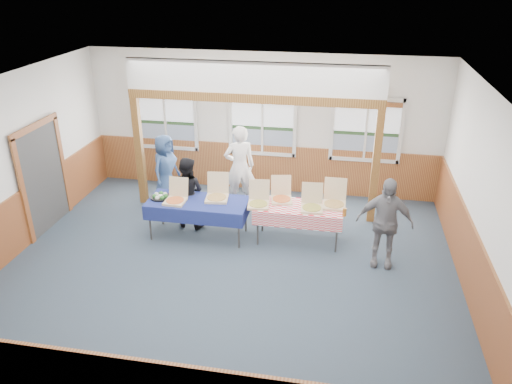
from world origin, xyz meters
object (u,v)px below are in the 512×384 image
at_px(woman_black, 187,192).
at_px(person_grey, 385,223).
at_px(table_left, 198,203).
at_px(man_blue, 165,168).
at_px(woman_white, 240,167).
at_px(table_right, 299,209).

distance_m(woman_black, person_grey, 3.90).
relative_size(table_left, man_blue, 1.36).
relative_size(table_left, person_grey, 1.25).
distance_m(woman_white, woman_black, 1.38).
distance_m(table_right, person_grey, 1.63).
xyz_separation_m(woman_white, person_grey, (2.96, -1.86, -0.09)).
xyz_separation_m(woman_black, person_grey, (3.81, -0.79, 0.10)).
bearing_deg(table_left, woman_black, 114.86).
bearing_deg(man_blue, table_right, -95.00).
bearing_deg(table_left, table_right, -11.96).
xyz_separation_m(table_left, woman_black, (-0.33, 0.39, 0.03)).
distance_m(woman_white, man_blue, 1.70).
bearing_deg(woman_white, table_right, 112.48).
relative_size(woman_white, woman_black, 1.25).
xyz_separation_m(woman_white, man_blue, (-1.69, 0.02, -0.16)).
bearing_deg(woman_black, person_grey, 178.19).
relative_size(woman_black, person_grey, 0.88).
height_order(woman_white, man_blue, woman_white).
bearing_deg(person_grey, table_right, 164.95).
height_order(table_right, person_grey, person_grey).
relative_size(table_left, woman_black, 1.42).
bearing_deg(person_grey, woman_white, 151.74).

